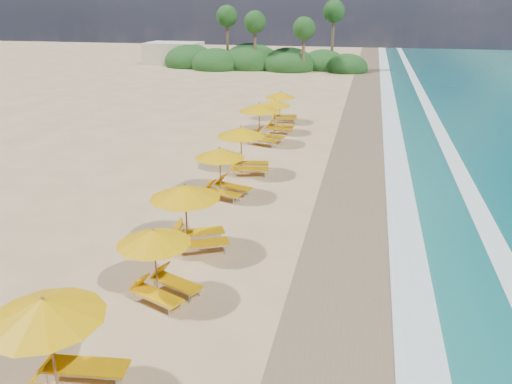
{
  "coord_description": "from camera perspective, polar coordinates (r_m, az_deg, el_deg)",
  "views": [
    {
      "loc": [
        3.83,
        -17.07,
        7.85
      ],
      "look_at": [
        0.0,
        0.0,
        1.2
      ],
      "focal_mm": 35.19,
      "sensor_mm": 36.0,
      "label": 1
    }
  ],
  "objects": [
    {
      "name": "ground",
      "position": [
        19.17,
        0.0,
        -3.35
      ],
      "size": [
        160.0,
        160.0,
        0.0
      ],
      "primitive_type": "plane",
      "color": "tan",
      "rests_on": "ground"
    },
    {
      "name": "wet_sand",
      "position": [
        18.78,
        12.03,
        -4.36
      ],
      "size": [
        4.0,
        160.0,
        0.01
      ],
      "primitive_type": "cube",
      "color": "#81684C",
      "rests_on": "ground"
    },
    {
      "name": "surf_foam",
      "position": [
        18.99,
        20.21,
        -4.89
      ],
      "size": [
        4.0,
        160.0,
        0.01
      ],
      "color": "white",
      "rests_on": "ground"
    },
    {
      "name": "station_2",
      "position": [
        11.39,
        -21.52,
        -15.53
      ],
      "size": [
        2.83,
        2.67,
        2.45
      ],
      "rotation": [
        0.0,
        0.0,
        0.12
      ],
      "color": "olive",
      "rests_on": "ground"
    },
    {
      "name": "station_3",
      "position": [
        14.21,
        -10.92,
        -7.6
      ],
      "size": [
        2.72,
        2.68,
        2.1
      ],
      "rotation": [
        0.0,
        0.0,
        -0.38
      ],
      "color": "olive",
      "rests_on": "ground"
    },
    {
      "name": "station_4",
      "position": [
        16.73,
        -7.33,
        -2.3
      ],
      "size": [
        3.13,
        3.13,
        2.37
      ],
      "rotation": [
        0.0,
        0.0,
        0.46
      ],
      "color": "olive",
      "rests_on": "ground"
    },
    {
      "name": "station_5",
      "position": [
        21.28,
        -3.73,
        2.62
      ],
      "size": [
        2.75,
        2.68,
        2.18
      ],
      "rotation": [
        0.0,
        0.0,
        -0.31
      ],
      "color": "olive",
      "rests_on": "ground"
    },
    {
      "name": "station_6",
      "position": [
        24.17,
        -1.26,
        5.17
      ],
      "size": [
        2.88,
        2.77,
        2.38
      ],
      "rotation": [
        0.0,
        0.0,
        0.21
      ],
      "color": "olive",
      "rests_on": "ground"
    },
    {
      "name": "station_7",
      "position": [
        29.47,
        0.71,
        8.12
      ],
      "size": [
        3.05,
        2.96,
        2.45
      ],
      "rotation": [
        0.0,
        0.0,
        -0.27
      ],
      "color": "olive",
      "rests_on": "ground"
    },
    {
      "name": "station_8",
      "position": [
        32.23,
        2.4,
        8.9
      ],
      "size": [
        2.42,
        2.26,
        2.15
      ],
      "rotation": [
        0.0,
        0.0,
        -0.07
      ],
      "color": "olive",
      "rests_on": "ground"
    },
    {
      "name": "station_9",
      "position": [
        35.17,
        3.01,
        9.91
      ],
      "size": [
        2.57,
        2.46,
        2.15
      ],
      "rotation": [
        0.0,
        0.0,
        0.18
      ],
      "color": "olive",
      "rests_on": "ground"
    },
    {
      "name": "treeline",
      "position": [
        64.44,
        0.25,
        14.72
      ],
      "size": [
        25.8,
        8.8,
        9.74
      ],
      "color": "#163D14",
      "rests_on": "ground"
    },
    {
      "name": "beach_building",
      "position": [
        70.3,
        -9.3,
        15.3
      ],
      "size": [
        7.0,
        5.0,
        2.8
      ],
      "primitive_type": "cube",
      "color": "beige",
      "rests_on": "ground"
    }
  ]
}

